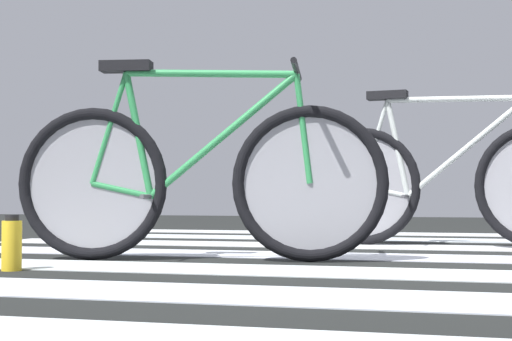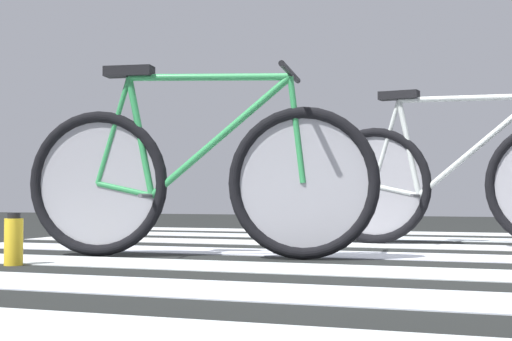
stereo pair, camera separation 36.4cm
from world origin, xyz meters
The scene contains 5 objects.
ground centered at (0.00, 0.00, 0.01)m, with size 18.00×14.00×0.02m.
crosswalk_markings centered at (-0.03, -0.01, 0.02)m, with size 5.36×5.00×0.00m.
bicycle_1_of_2 centered at (-0.95, -0.42, 0.41)m, with size 1.72×0.53×0.93m.
bicycle_2_of_2 centered at (0.15, 0.84, 0.41)m, with size 1.73×0.52×0.93m.
water_bottle centered at (-1.54, -1.03, 0.13)m, with size 0.08×0.08×0.23m.
Camera 2 is at (0.55, -3.76, 0.32)m, focal length 53.40 mm.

